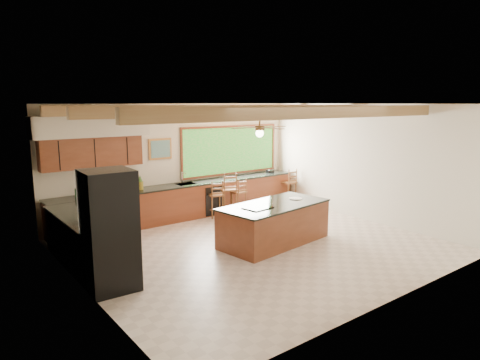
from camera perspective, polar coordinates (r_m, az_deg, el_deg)
ground at (r=9.25m, az=2.12°, el=-8.82°), size 7.20×7.20×0.00m
room_shell at (r=9.19m, az=-1.20°, el=5.21°), size 7.27×6.54×3.02m
counter_run at (r=10.71m, az=-9.93°, el=-3.70°), size 7.12×3.10×1.28m
island at (r=9.38m, az=4.58°, el=-5.76°), size 2.63×1.48×0.89m
refrigerator at (r=7.25m, az=-17.00°, el=-6.47°), size 0.81×0.79×1.99m
bar_stool_a at (r=11.30m, az=-3.08°, el=-2.09°), size 0.46×0.46×1.02m
bar_stool_b at (r=11.74m, az=-0.05°, el=-1.72°), size 0.38×0.38×0.98m
bar_stool_c at (r=11.50m, az=-1.39°, el=-1.37°), size 0.53×0.53×1.18m
bar_stool_d at (r=12.95m, az=6.69°, el=-0.40°), size 0.40×0.40×1.08m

